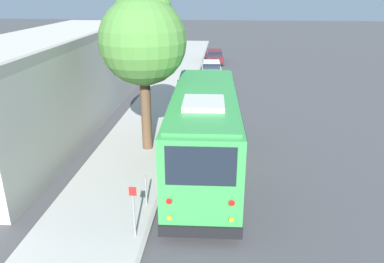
{
  "coord_description": "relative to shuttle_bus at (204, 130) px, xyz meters",
  "views": [
    {
      "loc": [
        -14.73,
        -0.17,
        7.15
      ],
      "look_at": [
        0.5,
        1.1,
        1.3
      ],
      "focal_mm": 35.0,
      "sensor_mm": 36.0,
      "label": 1
    }
  ],
  "objects": [
    {
      "name": "ground_plane",
      "position": [
        0.91,
        -0.5,
        -1.94
      ],
      "size": [
        160.0,
        160.0,
        0.0
      ],
      "primitive_type": "plane",
      "color": "#474749"
    },
    {
      "name": "sidewalk_slab",
      "position": [
        0.91,
        3.35,
        -1.87
      ],
      "size": [
        80.0,
        3.55,
        0.15
      ],
      "primitive_type": "cube",
      "color": "#B2AFA8",
      "rests_on": "ground"
    },
    {
      "name": "sign_post_far",
      "position": [
        -2.79,
        1.82,
        -1.22
      ],
      "size": [
        0.06,
        0.06,
        1.14
      ],
      "color": "gray",
      "rests_on": "sidewalk_slab"
    },
    {
      "name": "sign_post_near",
      "position": [
        -4.54,
        1.82,
        -0.93
      ],
      "size": [
        0.06,
        0.22,
        1.67
      ],
      "color": "gray",
      "rests_on": "sidewalk_slab"
    },
    {
      "name": "parked_sedan_white",
      "position": [
        18.46,
        0.35,
        -1.33
      ],
      "size": [
        4.66,
        1.92,
        1.31
      ],
      "rotation": [
        0.0,
        0.0,
        0.06
      ],
      "color": "silver",
      "rests_on": "ground"
    },
    {
      "name": "curb_strip",
      "position": [
        0.91,
        1.51,
        -1.87
      ],
      "size": [
        80.0,
        0.14,
        0.15
      ],
      "primitive_type": "cube",
      "color": "#9D9A94",
      "rests_on": "ground"
    },
    {
      "name": "street_tree",
      "position": [
        2.21,
        2.75,
        3.35
      ],
      "size": [
        3.74,
        3.74,
        7.35
      ],
      "color": "brown",
      "rests_on": "sidewalk_slab"
    },
    {
      "name": "shuttle_bus",
      "position": [
        0.0,
        0.0,
        0.0
      ],
      "size": [
        9.5,
        2.98,
        3.6
      ],
      "rotation": [
        0.0,
        0.0,
        0.03
      ],
      "color": "green",
      "rests_on": "ground"
    },
    {
      "name": "parked_sedan_gray",
      "position": [
        12.1,
        0.44,
        -1.33
      ],
      "size": [
        4.29,
        2.0,
        1.32
      ],
      "rotation": [
        0.0,
        0.0,
        0.09
      ],
      "color": "slate",
      "rests_on": "ground"
    },
    {
      "name": "parked_sedan_maroon",
      "position": [
        25.1,
        0.28,
        -1.36
      ],
      "size": [
        4.78,
        2.03,
        1.26
      ],
      "rotation": [
        0.0,
        0.0,
        0.08
      ],
      "color": "maroon",
      "rests_on": "ground"
    },
    {
      "name": "building_backdrop",
      "position": [
        7.63,
        9.38,
        0.36
      ],
      "size": [
        23.53,
        6.75,
        4.98
      ],
      "color": "beige",
      "rests_on": "ground"
    }
  ]
}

